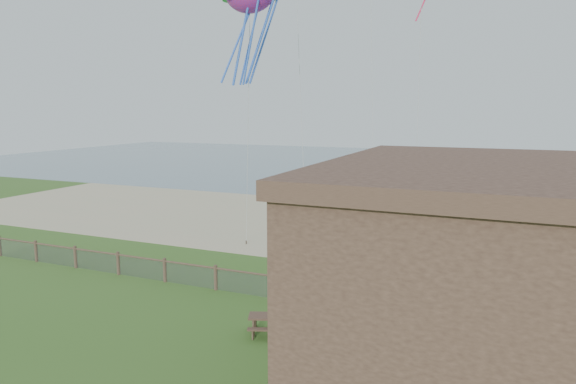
% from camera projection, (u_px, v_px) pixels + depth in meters
% --- Properties ---
extents(ground, '(160.00, 160.00, 0.00)m').
position_uv_depth(ground, '(202.00, 355.00, 18.44)').
color(ground, '#3A6322').
rests_on(ground, ground).
extents(sand_beach, '(72.00, 20.00, 0.02)m').
position_uv_depth(sand_beach, '(361.00, 227.00, 38.42)').
color(sand_beach, '#C7B090').
rests_on(sand_beach, ground).
extents(ocean, '(160.00, 68.00, 0.02)m').
position_uv_depth(ocean, '(437.00, 167.00, 78.38)').
color(ocean, slate).
rests_on(ocean, ground).
extents(chainlink_fence, '(36.20, 0.20, 1.25)m').
position_uv_depth(chainlink_fence, '(272.00, 287.00, 23.80)').
color(chainlink_fence, '#4C372A').
rests_on(chainlink_fence, ground).
extents(picnic_table, '(2.22, 1.96, 0.78)m').
position_uv_depth(picnic_table, '(272.00, 324.00, 20.10)').
color(picnic_table, brown).
rests_on(picnic_table, ground).
extents(octopus_kite, '(3.83, 3.32, 6.60)m').
position_uv_depth(octopus_kite, '(250.00, 25.00, 27.97)').
color(octopus_kite, '#F42635').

